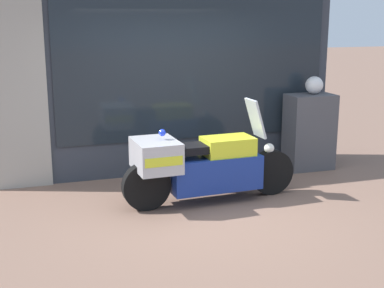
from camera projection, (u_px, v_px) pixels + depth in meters
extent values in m
plane|color=#7A5B4C|center=(209.00, 213.00, 6.68)|extent=(60.00, 60.00, 0.00)
cube|color=#333842|center=(166.00, 57.00, 8.11)|extent=(5.33, 0.40, 3.57)
cube|color=#A39E93|center=(12.00, 61.00, 7.48)|extent=(0.88, 0.55, 3.57)
cube|color=#1E262D|center=(196.00, 54.00, 8.02)|extent=(4.22, 0.02, 2.57)
cube|color=slate|center=(189.00, 151.00, 8.58)|extent=(4.00, 0.30, 0.55)
cube|color=silver|center=(186.00, 90.00, 8.48)|extent=(4.00, 0.02, 1.44)
cube|color=beige|center=(189.00, 45.00, 8.19)|extent=(4.00, 0.30, 0.02)
cube|color=maroon|center=(91.00, 44.00, 7.74)|extent=(0.18, 0.04, 0.06)
cube|color=#B7B2A8|center=(141.00, 43.00, 7.96)|extent=(0.18, 0.04, 0.06)
cube|color=#195623|center=(189.00, 42.00, 8.18)|extent=(0.18, 0.04, 0.06)
cube|color=#C68E19|center=(234.00, 42.00, 8.40)|extent=(0.18, 0.04, 0.06)
cube|color=black|center=(277.00, 41.00, 8.61)|extent=(0.18, 0.04, 0.06)
cube|color=red|center=(112.00, 132.00, 8.06)|extent=(0.19, 0.04, 0.27)
cube|color=orange|center=(190.00, 127.00, 8.43)|extent=(0.19, 0.04, 0.27)
cube|color=#2D8E42|center=(261.00, 123.00, 8.79)|extent=(0.19, 0.02, 0.27)
cylinder|color=black|center=(271.00, 172.00, 7.33)|extent=(0.62, 0.17, 0.62)
cylinder|color=black|center=(146.00, 186.00, 6.73)|extent=(0.62, 0.17, 0.62)
cube|color=navy|center=(214.00, 172.00, 7.03)|extent=(1.23, 0.53, 0.45)
cube|color=yellow|center=(228.00, 147.00, 7.01)|extent=(0.68, 0.45, 0.26)
cube|color=black|center=(195.00, 148.00, 6.85)|extent=(0.72, 0.39, 0.10)
cube|color=#B7B7BC|center=(156.00, 155.00, 6.68)|extent=(0.56, 0.71, 0.38)
cube|color=yellow|center=(156.00, 155.00, 6.68)|extent=(0.51, 0.72, 0.11)
cube|color=#B2BCC6|center=(256.00, 118.00, 7.06)|extent=(0.20, 0.34, 0.52)
sphere|color=white|center=(269.00, 148.00, 7.24)|extent=(0.14, 0.14, 0.14)
sphere|color=blue|center=(162.00, 133.00, 6.65)|extent=(0.09, 0.09, 0.09)
cube|color=#4C4C51|center=(309.00, 132.00, 8.50)|extent=(0.73, 0.47, 1.20)
sphere|color=white|center=(314.00, 85.00, 8.39)|extent=(0.28, 0.28, 0.28)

